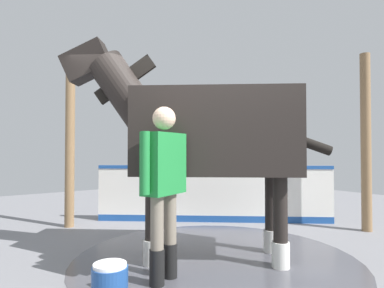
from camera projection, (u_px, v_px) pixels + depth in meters
ground_plane at (209, 270)px, 3.57m from camera, size 16.00×16.00×0.02m
wet_patch at (215, 258)px, 3.92m from camera, size 3.44×3.44×0.00m
barrier_wall at (214, 196)px, 5.94m from camera, size 2.83×3.40×1.04m
roof_post_near at (70, 142)px, 5.59m from camera, size 0.16×0.16×2.93m
roof_post_far at (366, 142)px, 5.29m from camera, size 0.16×0.16×2.93m
horse at (205, 134)px, 3.96m from camera, size 2.35×2.71×2.72m
handler at (164, 179)px, 3.25m from camera, size 0.41×0.65×1.76m
wash_bucket at (110, 285)px, 2.72m from camera, size 0.31×0.31×0.36m
bottle_spray at (109, 277)px, 3.03m from camera, size 0.07×0.07×0.26m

